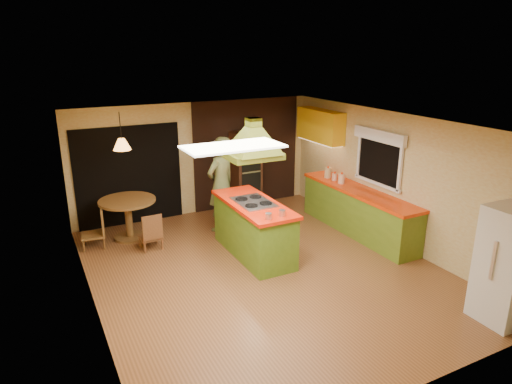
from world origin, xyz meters
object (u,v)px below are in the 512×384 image
kitchen_island (254,228)px  wall_oven (246,171)px  dining_table (128,211)px  canister_large (328,173)px  refrigerator (509,265)px  man (221,184)px

kitchen_island → wall_oven: (0.95, 2.28, 0.40)m
wall_oven → dining_table: (-2.81, -0.53, -0.33)m
kitchen_island → canister_large: (2.28, 0.94, 0.52)m
canister_large → wall_oven: bearing=134.6°
refrigerator → canister_large: size_ratio=7.82×
man → canister_large: bearing=146.3°
wall_oven → canister_large: wall_oven is taller
kitchen_island → canister_large: bearing=22.6°
wall_oven → man: bearing=-136.8°
wall_oven → dining_table: bearing=-169.0°
refrigerator → canister_large: 4.38m
man → refrigerator: man is taller
man → wall_oven: man is taller
kitchen_island → refrigerator: size_ratio=1.22×
kitchen_island → man: bearing=92.4°
dining_table → refrigerator: bearing=-52.5°
refrigerator → canister_large: (0.15, 4.37, 0.20)m
wall_oven → canister_large: 1.89m
man → dining_table: (-1.81, 0.40, -0.40)m
wall_oven → dining_table: wall_oven is taller
refrigerator → wall_oven: wall_oven is taller
dining_table → wall_oven: bearing=10.7°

